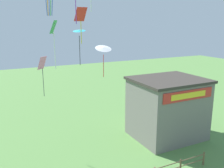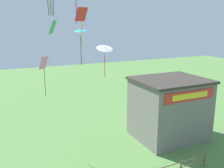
% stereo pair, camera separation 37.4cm
% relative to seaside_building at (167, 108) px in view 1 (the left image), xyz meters
% --- Properties ---
extents(seaside_building, '(6.62, 5.57, 5.81)m').
position_rel_seaside_building_xyz_m(seaside_building, '(0.00, 0.00, 0.00)').
color(seaside_building, slate).
rests_on(seaside_building, ground_plane).
extents(kite_red_diamond, '(0.85, 0.69, 2.48)m').
position_rel_seaside_building_xyz_m(kite_red_diamond, '(-8.93, -1.08, 8.29)').
color(kite_red_diamond, red).
extents(kite_green_diamond, '(0.56, 0.64, 2.69)m').
position_rel_seaside_building_xyz_m(kite_green_diamond, '(-11.58, -4.01, 7.23)').
color(kite_green_diamond, green).
extents(kite_pink_diamond, '(0.89, 0.86, 3.37)m').
position_rel_seaside_building_xyz_m(kite_pink_diamond, '(-11.05, 2.72, 4.36)').
color(kite_pink_diamond, pink).
extents(kite_cyan_delta, '(1.44, 1.44, 2.95)m').
position_rel_seaside_building_xyz_m(kite_cyan_delta, '(-8.18, 1.49, 7.25)').
color(kite_cyan_delta, '#2DB2C6').
extents(kite_white_delta, '(1.47, 1.43, 2.71)m').
position_rel_seaside_building_xyz_m(kite_white_delta, '(-6.40, 0.72, 5.92)').
color(kite_white_delta, white).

